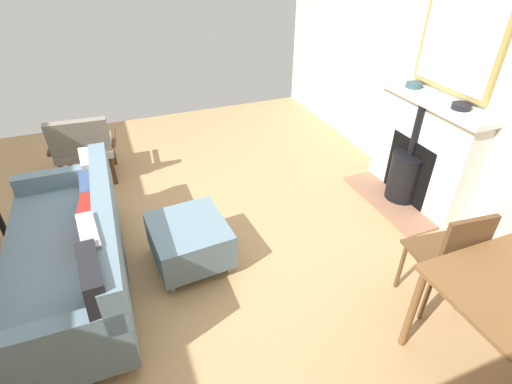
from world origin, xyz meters
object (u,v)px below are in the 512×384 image
at_px(fireplace, 418,157).
at_px(dining_chair_near_fireplace, 450,254).
at_px(mantel_bowl_far, 462,106).
at_px(ottoman, 189,240).
at_px(mantel_bowl_near, 414,85).
at_px(sofa, 74,254).
at_px(armchair_accent, 83,145).

relative_size(fireplace, dining_chair_near_fireplace, 1.41).
bearing_deg(mantel_bowl_far, dining_chair_near_fireplace, 48.78).
distance_m(fireplace, ottoman, 2.43).
height_order(mantel_bowl_near, dining_chair_near_fireplace, mantel_bowl_near).
bearing_deg(sofa, dining_chair_near_fireplace, 154.83).
xyz_separation_m(mantel_bowl_near, ottoman, (2.46, 0.44, -0.89)).
relative_size(ottoman, dining_chair_near_fireplace, 0.76).
height_order(sofa, armchair_accent, sofa).
xyz_separation_m(fireplace, ottoman, (2.42, 0.12, -0.25)).
bearing_deg(sofa, fireplace, -178.19).
xyz_separation_m(fireplace, sofa, (3.29, 0.10, -0.13)).
xyz_separation_m(mantel_bowl_far, sofa, (3.33, -0.18, -0.77)).
xyz_separation_m(mantel_bowl_near, dining_chair_near_fireplace, (0.86, 1.59, -0.60)).
relative_size(sofa, ottoman, 2.75).
relative_size(mantel_bowl_near, sofa, 0.08).
relative_size(mantel_bowl_far, ottoman, 0.24).
bearing_deg(dining_chair_near_fireplace, ottoman, -35.69).
xyz_separation_m(ottoman, armchair_accent, (0.75, -1.71, 0.22)).
distance_m(sofa, ottoman, 0.88).
relative_size(mantel_bowl_near, armchair_accent, 0.19).
xyz_separation_m(fireplace, mantel_bowl_near, (-0.04, -0.32, 0.64)).
distance_m(mantel_bowl_near, dining_chair_near_fireplace, 1.90).
distance_m(sofa, armchair_accent, 1.71).
bearing_deg(armchair_accent, mantel_bowl_near, 158.33).
distance_m(mantel_bowl_far, sofa, 3.42).
bearing_deg(armchair_accent, sofa, 85.93).
distance_m(ottoman, armchair_accent, 1.88).
height_order(sofa, dining_chair_near_fireplace, dining_chair_near_fireplace).
distance_m(mantel_bowl_near, sofa, 3.44).
height_order(mantel_bowl_near, mantel_bowl_far, same).
bearing_deg(ottoman, mantel_bowl_far, 176.05).
xyz_separation_m(mantel_bowl_near, mantel_bowl_far, (-0.00, 0.61, 0.00)).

